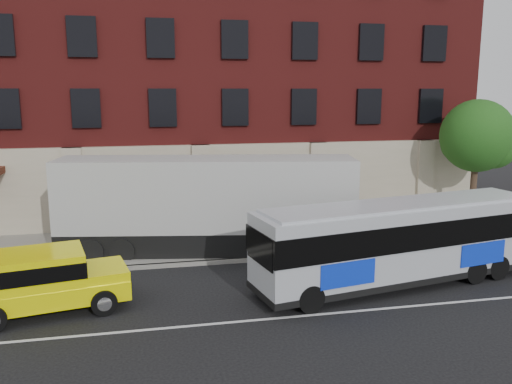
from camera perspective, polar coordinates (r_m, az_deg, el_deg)
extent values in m
plane|color=black|center=(15.92, -1.01, -14.38)|extent=(120.00, 120.00, 0.00)
cube|color=gray|center=(24.25, -5.07, -5.26)|extent=(60.00, 6.00, 0.15)
cube|color=gray|center=(21.40, -4.09, -7.45)|extent=(60.00, 0.25, 0.15)
cube|color=silver|center=(16.36, -1.36, -13.63)|extent=(60.00, 0.12, 0.01)
cube|color=maroon|center=(31.27, -7.12, 12.35)|extent=(30.00, 10.00, 15.00)
cube|color=#B6A791|center=(26.54, -5.88, 0.74)|extent=(30.00, 0.35, 4.00)
cube|color=#B6A791|center=(26.51, -18.86, 0.19)|extent=(0.90, 0.55, 4.00)
cube|color=#B6A791|center=(26.44, -5.86, 0.70)|extent=(0.90, 0.55, 4.00)
cube|color=#B6A791|center=(27.71, 6.57, 1.15)|extent=(0.90, 0.55, 4.00)
cube|color=#B6A791|center=(30.14, 17.46, 1.50)|extent=(0.90, 0.55, 4.00)
cube|color=black|center=(26.77, -25.23, 8.04)|extent=(1.30, 0.20, 1.80)
cube|color=black|center=(26.20, -17.69, 8.52)|extent=(1.30, 0.20, 1.80)
cube|color=black|center=(26.09, -9.93, 8.86)|extent=(1.30, 0.20, 1.80)
cube|color=black|center=(26.45, -2.24, 9.03)|extent=(1.30, 0.20, 1.80)
cube|color=black|center=(27.26, 5.12, 9.05)|extent=(1.30, 0.20, 1.80)
cube|color=black|center=(28.48, 11.95, 8.94)|extent=(1.30, 0.20, 1.80)
cube|color=black|center=(30.06, 18.14, 8.73)|extent=(1.30, 0.20, 1.80)
cube|color=black|center=(26.29, -18.10, 15.50)|extent=(1.30, 0.20, 1.80)
cube|color=black|center=(26.19, -10.17, 15.87)|extent=(1.30, 0.20, 1.80)
cube|color=black|center=(26.55, -2.30, 15.95)|extent=(1.30, 0.20, 1.80)
cube|color=black|center=(27.35, 5.24, 15.77)|extent=(1.30, 0.20, 1.80)
cube|color=black|center=(28.57, 12.21, 15.36)|extent=(1.30, 0.20, 1.80)
cube|color=black|center=(30.14, 18.51, 14.81)|extent=(1.30, 0.20, 1.80)
cube|color=black|center=(26.47, -15.58, -0.52)|extent=(2.60, 0.15, 2.80)
cube|color=black|center=(26.74, -2.65, -0.01)|extent=(2.60, 0.15, 2.80)
cube|color=black|center=(28.31, 9.42, 0.46)|extent=(2.60, 0.15, 2.80)
cylinder|color=#39281C|center=(29.12, 22.14, -0.11)|extent=(0.32, 0.32, 3.00)
sphere|color=#1D4D16|center=(28.75, 22.55, 5.57)|extent=(3.60, 3.60, 3.60)
sphere|color=#1D4D16|center=(28.87, 24.07, 4.47)|extent=(2.20, 2.20, 2.20)
sphere|color=#1D4D16|center=(28.79, 21.06, 4.88)|extent=(2.00, 2.00, 2.00)
cube|color=#ACB0B7|center=(19.46, 15.21, -5.03)|extent=(10.95, 4.19, 2.55)
cube|color=black|center=(19.81, 15.04, -8.33)|extent=(11.00, 4.24, 0.22)
cube|color=#ACB0B7|center=(19.15, 15.41, -1.23)|extent=(10.37, 3.83, 0.11)
cube|color=black|center=(19.35, 15.28, -3.82)|extent=(11.03, 4.27, 0.89)
cube|color=#0D2ECD|center=(17.12, 9.83, -8.65)|extent=(1.94, 0.40, 0.80)
cube|color=#0D2ECD|center=(22.10, 18.86, -4.61)|extent=(1.94, 0.40, 0.80)
cylinder|color=black|center=(16.86, 5.84, -11.28)|extent=(0.93, 0.43, 0.89)
cylinder|color=black|center=(18.54, 2.83, -9.15)|extent=(0.93, 0.43, 0.89)
cylinder|color=black|center=(20.68, 22.33, -7.84)|extent=(0.93, 0.43, 0.89)
cylinder|color=black|center=(22.07, 18.63, -6.42)|extent=(0.93, 0.43, 0.89)
cylinder|color=black|center=(21.43, 24.38, -7.35)|extent=(0.93, 0.43, 0.89)
cylinder|color=black|center=(22.77, 20.68, -6.03)|extent=(0.93, 0.43, 0.89)
cube|color=#FFFA03|center=(17.99, -21.31, -9.88)|extent=(5.06, 2.89, 0.60)
cube|color=#FFFA03|center=(17.73, -23.26, -7.61)|extent=(3.59, 2.55, 0.99)
cube|color=black|center=(17.72, -23.28, -7.45)|extent=(3.64, 2.60, 0.50)
cube|color=#FFFA03|center=(17.94, -16.14, -8.09)|extent=(1.83, 2.14, 0.30)
cube|color=black|center=(18.17, -13.66, -9.05)|extent=(0.37, 1.57, 0.55)
cylinder|color=black|center=(17.26, -15.92, -11.30)|extent=(0.83, 0.43, 0.79)
cylinder|color=silver|center=(17.26, -15.92, -11.30)|extent=(0.49, 0.38, 0.44)
cylinder|color=black|center=(19.07, -16.71, -9.19)|extent=(0.83, 0.43, 0.79)
cylinder|color=silver|center=(19.07, -16.71, -9.19)|extent=(0.49, 0.38, 0.44)
cube|color=black|center=(22.62, -5.17, -5.18)|extent=(12.36, 4.49, 1.11)
cube|color=#B8B8B4|center=(22.15, -5.26, -0.14)|extent=(12.37, 4.53, 2.93)
cylinder|color=black|center=(22.27, -17.17, -6.03)|extent=(1.04, 0.45, 1.01)
cylinder|color=black|center=(24.43, -15.76, -4.46)|extent=(1.04, 0.45, 1.01)
cylinder|color=black|center=(21.98, -14.10, -6.09)|extent=(1.04, 0.45, 1.01)
cylinder|color=black|center=(24.17, -12.95, -4.49)|extent=(1.04, 0.45, 1.01)
cylinder|color=black|center=(21.58, 3.59, -6.09)|extent=(1.04, 0.45, 1.01)
cylinder|color=black|center=(23.80, 3.06, -4.46)|extent=(1.04, 0.45, 1.01)
cylinder|color=black|center=(21.73, 6.79, -6.03)|extent=(1.04, 0.45, 1.01)
cylinder|color=black|center=(23.94, 5.96, -4.42)|extent=(1.04, 0.45, 1.01)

